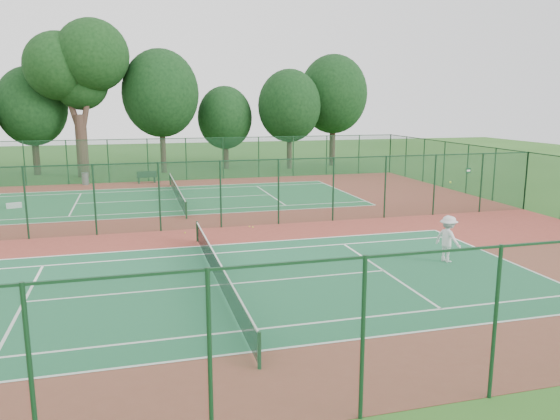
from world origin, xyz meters
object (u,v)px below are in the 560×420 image
at_px(bench, 147,177).
at_px(big_tree, 78,66).
at_px(kit_bag, 14,206).
at_px(trash_bin, 85,179).
at_px(player_near, 448,239).

distance_m(bench, big_tree, 11.58).
xyz_separation_m(bench, kit_bag, (-8.17, -8.62, -0.34)).
distance_m(trash_bin, big_tree, 10.26).
distance_m(trash_bin, bench, 4.69).
bearing_deg(bench, kit_bag, -141.43).
height_order(player_near, trash_bin, player_near).
bearing_deg(kit_bag, player_near, -55.80).
relative_size(trash_bin, big_tree, 0.07).
height_order(kit_bag, big_tree, big_tree).
xyz_separation_m(player_near, kit_bag, (-19.32, 17.03, -0.80)).
bearing_deg(kit_bag, trash_bin, 54.31).
bearing_deg(player_near, trash_bin, 13.20).
bearing_deg(kit_bag, bench, 32.12).
bearing_deg(trash_bin, player_near, -58.68).
bearing_deg(bench, player_near, -74.47).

